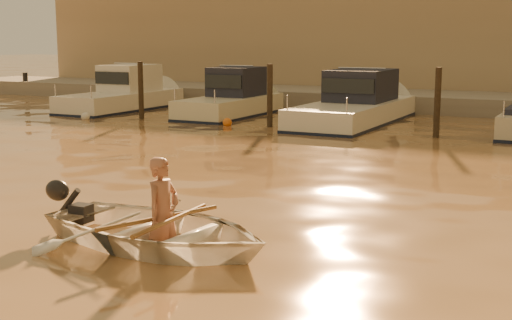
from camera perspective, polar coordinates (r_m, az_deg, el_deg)
The scene contains 17 objects.
ground_plane at distance 8.40m, azimuth -5.99°, elevation -10.12°, with size 160.00×160.00×0.00m, color brown.
dinghy at distance 9.92m, azimuth -7.86°, elevation -5.56°, with size 2.48×3.47×0.72m, color white.
person at distance 9.80m, azimuth -7.45°, elevation -4.29°, with size 0.57×0.37×1.56m, color #9E644F.
outboard_motor at distance 10.92m, azimuth -13.90°, elevation -4.12°, with size 0.90×0.40×0.70m, color black, non-canonical shape.
oar_port at distance 9.72m, azimuth -6.76°, elevation -4.77°, with size 0.06×0.06×2.10m, color brown.
oar_starboard at distance 9.85m, azimuth -7.66°, elevation -4.60°, with size 0.06×0.06×2.10m, color brown.
moored_boat_0 at distance 28.60m, azimuth -10.73°, elevation 5.21°, with size 2.06×6.62×1.75m, color white, non-canonical shape.
moored_boat_1 at distance 25.93m, azimuth -2.10°, elevation 4.92°, with size 1.94×5.88×1.75m, color beige, non-canonical shape.
moored_boat_2 at distance 24.02m, azimuth 7.85°, elevation 4.43°, with size 2.33×7.79×1.75m, color white, non-canonical shape.
piling_0 at distance 25.30m, azimuth -9.19°, elevation 5.30°, with size 0.18×0.18×2.20m, color #2D2319.
piling_1 at distance 22.74m, azimuth 1.12°, elevation 4.92°, with size 0.18×0.18×2.20m, color #2D2319.
piling_2 at distance 21.00m, azimuth 14.30°, elevation 4.20°, with size 0.18×0.18×2.20m, color #2D2319.
fender_a at distance 25.53m, azimuth -13.49°, elevation 3.39°, with size 0.30×0.30×0.30m, color silver.
fender_b at distance 23.17m, azimuth -2.31°, elevation 3.02°, with size 0.30×0.30×0.30m, color orange.
fender_c at distance 20.86m, azimuth 7.28°, elevation 2.18°, with size 0.30×0.30×0.30m, color silver.
quay at distance 28.58m, azimuth 18.02°, elevation 3.94°, with size 52.00×4.00×1.00m, color gray.
waterfront_building at distance 33.90m, azimuth 19.69°, elevation 8.52°, with size 46.00×7.00×4.80m, color #9E8466.
Camera 1 is at (4.31, -6.62, 2.87)m, focal length 50.00 mm.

